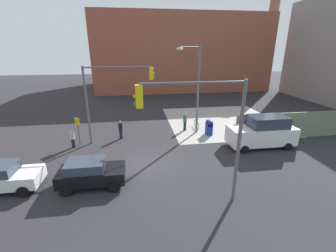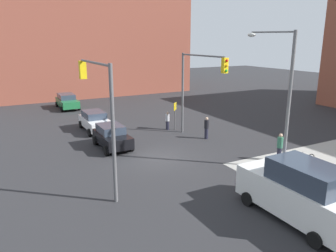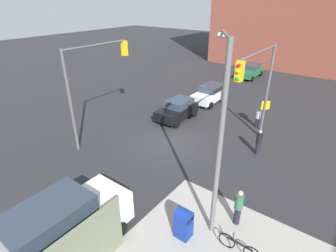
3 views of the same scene
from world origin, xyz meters
name	(u,v)px [view 1 (image 1 of 3)]	position (x,y,z in m)	size (l,w,h in m)	color
ground_plane	(146,165)	(0.00, 0.00, 0.00)	(120.00, 120.00, 0.00)	#28282B
sidewalk_corner	(221,121)	(9.00, 9.00, 0.01)	(12.00, 12.00, 0.01)	#9E9B93
building_warehouse_north	(177,53)	(8.44, 34.00, 6.82)	(32.00, 18.00, 13.64)	#93513D
smokestack	(270,42)	(26.26, 30.00, 8.89)	(1.80, 1.80, 17.79)	brown
traffic_signal_nw_corner	(113,89)	(-2.32, 4.50, 4.64)	(5.70, 0.36, 6.50)	#59595B
traffic_signal_se_corner	(202,121)	(2.53, -4.50, 4.61)	(5.20, 0.36, 6.50)	#59595B
street_lamp_corner	(196,84)	(4.89, 5.61, 4.70)	(2.42, 1.55, 8.00)	slate
warning_sign_two_way	(78,127)	(-5.40, 4.31, 1.64)	(0.48, 0.48, 2.40)	#4C4C4C
mailbox_blue	(209,127)	(6.20, 5.00, 0.76)	(0.56, 0.64, 1.43)	navy
hatchback_black	(91,173)	(-3.36, -1.99, 0.84)	(3.85, 2.02, 1.62)	black
van_white_delivery	(262,132)	(9.68, 1.80, 1.28)	(5.40, 2.32, 2.62)	white
pedestrian_crossing	(73,138)	(-5.80, 3.80, 0.81)	(0.36, 0.36, 1.57)	#B2B2B7
pedestrian_waiting	(185,121)	(4.20, 6.50, 0.94)	(0.36, 0.36, 1.80)	#2D664C
pedestrian_walking_north	(121,129)	(-2.00, 5.20, 0.89)	(0.36, 0.36, 1.71)	black
bicycle_leaning_on_fence	(197,124)	(5.60, 7.20, 0.35)	(0.05, 1.75, 0.97)	black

